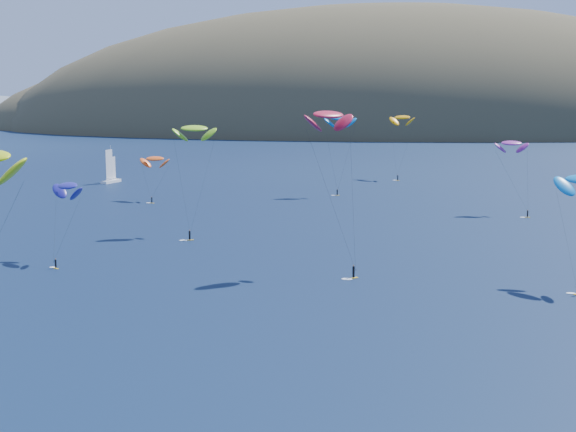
% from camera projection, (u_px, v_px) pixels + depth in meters
% --- Properties ---
extents(island, '(730.00, 300.00, 210.00)m').
position_uv_depth(island, '(410.00, 144.00, 606.93)').
color(island, '#3D3526').
rests_on(island, ground).
extents(sailboat, '(10.29, 8.99, 12.33)m').
position_uv_depth(sailboat, '(111.00, 180.00, 260.93)').
color(sailboat, white).
rests_on(sailboat, ground).
extents(kitesurfer_1, '(8.94, 10.44, 13.65)m').
position_uv_depth(kitesurfer_1, '(155.00, 159.00, 219.82)').
color(kitesurfer_1, yellow).
rests_on(kitesurfer_1, ground).
extents(kitesurfer_3, '(9.81, 15.37, 24.49)m').
position_uv_depth(kitesurfer_3, '(194.00, 129.00, 169.33)').
color(kitesurfer_3, yellow).
rests_on(kitesurfer_3, ground).
extents(kitesurfer_4, '(9.67, 6.76, 24.49)m').
position_uv_depth(kitesurfer_4, '(340.00, 118.00, 229.57)').
color(kitesurfer_4, yellow).
rests_on(kitesurfer_4, ground).
extents(kitesurfer_6, '(8.25, 11.25, 19.29)m').
position_uv_depth(kitesurfer_6, '(512.00, 143.00, 196.65)').
color(kitesurfer_6, yellow).
rests_on(kitesurfer_6, ground).
extents(kitesurfer_9, '(10.48, 13.13, 28.54)m').
position_uv_depth(kitesurfer_9, '(328.00, 115.00, 133.46)').
color(kitesurfer_9, yellow).
rests_on(kitesurfer_9, ground).
extents(kitesurfer_10, '(8.56, 13.17, 15.35)m').
position_uv_depth(kitesurfer_10, '(68.00, 186.00, 142.98)').
color(kitesurfer_10, yellow).
rests_on(kitesurfer_10, ground).
extents(kitesurfer_11, '(10.20, 14.75, 23.30)m').
position_uv_depth(kitesurfer_11, '(402.00, 117.00, 273.19)').
color(kitesurfer_11, yellow).
rests_on(kitesurfer_11, ground).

